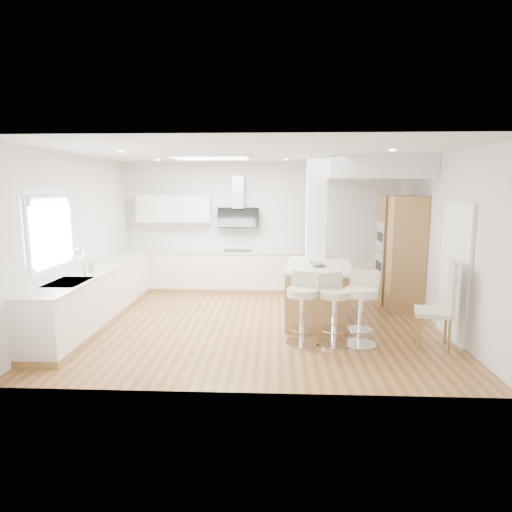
# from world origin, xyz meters

# --- Properties ---
(ground) EXTENTS (6.00, 6.00, 0.00)m
(ground) POSITION_xyz_m (0.00, 0.00, 0.00)
(ground) COLOR #A06C3B
(ground) RESTS_ON ground
(ceiling) EXTENTS (6.00, 5.00, 0.02)m
(ceiling) POSITION_xyz_m (0.00, 0.00, 0.00)
(ceiling) COLOR silver
(ceiling) RESTS_ON ground
(wall_back) EXTENTS (6.00, 0.04, 2.80)m
(wall_back) POSITION_xyz_m (0.00, 2.50, 1.40)
(wall_back) COLOR silver
(wall_back) RESTS_ON ground
(wall_left) EXTENTS (0.04, 5.00, 2.80)m
(wall_left) POSITION_xyz_m (-3.00, 0.00, 1.40)
(wall_left) COLOR silver
(wall_left) RESTS_ON ground
(wall_right) EXTENTS (0.04, 5.00, 2.80)m
(wall_right) POSITION_xyz_m (3.00, 0.00, 1.40)
(wall_right) COLOR silver
(wall_right) RESTS_ON ground
(skylight) EXTENTS (4.10, 2.10, 0.06)m
(skylight) POSITION_xyz_m (-0.79, 0.60, 2.77)
(skylight) COLOR white
(skylight) RESTS_ON ground
(window_left) EXTENTS (0.06, 1.28, 1.07)m
(window_left) POSITION_xyz_m (-2.96, -0.90, 1.69)
(window_left) COLOR white
(window_left) RESTS_ON ground
(doorway_right) EXTENTS (0.05, 1.00, 2.10)m
(doorway_right) POSITION_xyz_m (2.97, -0.60, 1.00)
(doorway_right) COLOR #4A433A
(doorway_right) RESTS_ON ground
(counter_left) EXTENTS (0.63, 4.50, 1.35)m
(counter_left) POSITION_xyz_m (-2.70, 0.23, 0.46)
(counter_left) COLOR #A57B46
(counter_left) RESTS_ON ground
(counter_back) EXTENTS (3.62, 0.63, 2.50)m
(counter_back) POSITION_xyz_m (-0.91, 2.22, 0.70)
(counter_back) COLOR #A57B46
(counter_back) RESTS_ON ground
(pillar) EXTENTS (0.35, 0.35, 2.80)m
(pillar) POSITION_xyz_m (1.05, 0.95, 1.40)
(pillar) COLOR white
(pillar) RESTS_ON ground
(soffit) EXTENTS (1.78, 2.20, 0.40)m
(soffit) POSITION_xyz_m (2.10, 1.40, 2.60)
(soffit) COLOR silver
(soffit) RESTS_ON ground
(oven_column) EXTENTS (0.63, 1.21, 2.10)m
(oven_column) POSITION_xyz_m (2.68, 1.23, 1.05)
(oven_column) COLOR #A57B46
(oven_column) RESTS_ON ground
(peninsula) EXTENTS (1.25, 1.72, 1.05)m
(peninsula) POSITION_xyz_m (1.03, 0.16, 0.49)
(peninsula) COLOR #A57B46
(peninsula) RESTS_ON ground
(bar_stool_a) EXTENTS (0.59, 0.59, 1.05)m
(bar_stool_a) POSITION_xyz_m (0.71, -0.96, 0.59)
(bar_stool_a) COLOR silver
(bar_stool_a) RESTS_ON ground
(bar_stool_b) EXTENTS (0.61, 0.61, 1.04)m
(bar_stool_b) POSITION_xyz_m (1.15, -0.97, 0.59)
(bar_stool_b) COLOR silver
(bar_stool_b) RESTS_ON ground
(bar_stool_c) EXTENTS (0.64, 0.64, 1.08)m
(bar_stool_c) POSITION_xyz_m (1.54, -0.97, 0.60)
(bar_stool_c) COLOR silver
(bar_stool_c) RESTS_ON ground
(dining_chair) EXTENTS (0.60, 0.60, 1.26)m
(dining_chair) POSITION_xyz_m (2.66, -1.04, 0.67)
(dining_chair) COLOR beige
(dining_chair) RESTS_ON ground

